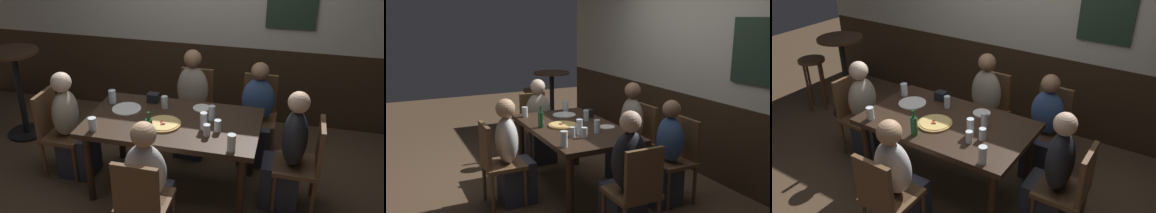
# 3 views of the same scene
# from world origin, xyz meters

# --- Properties ---
(ground_plane) EXTENTS (12.00, 12.00, 0.00)m
(ground_plane) POSITION_xyz_m (0.00, 0.00, 0.00)
(ground_plane) COLOR #4C3826
(wall_back) EXTENTS (6.40, 0.13, 2.60)m
(wall_back) POSITION_xyz_m (0.01, 1.65, 1.30)
(wall_back) COLOR #332316
(wall_back) RESTS_ON ground_plane
(dining_table) EXTENTS (1.59, 0.91, 0.74)m
(dining_table) POSITION_xyz_m (0.00, 0.00, 0.66)
(dining_table) COLOR black
(dining_table) RESTS_ON ground_plane
(chair_right_far) EXTENTS (0.40, 0.40, 0.88)m
(chair_right_far) POSITION_xyz_m (0.70, 0.87, 0.50)
(chair_right_far) COLOR brown
(chair_right_far) RESTS_ON ground_plane
(chair_head_east) EXTENTS (0.40, 0.40, 0.88)m
(chair_head_east) POSITION_xyz_m (1.21, 0.00, 0.50)
(chair_head_east) COLOR brown
(chair_head_east) RESTS_ON ground_plane
(chair_mid_near) EXTENTS (0.40, 0.40, 0.88)m
(chair_mid_near) POSITION_xyz_m (0.00, -0.87, 0.50)
(chair_mid_near) COLOR brown
(chair_mid_near) RESTS_ON ground_plane
(chair_head_west) EXTENTS (0.40, 0.40, 0.88)m
(chair_head_west) POSITION_xyz_m (-1.21, 0.00, 0.50)
(chair_head_west) COLOR brown
(chair_head_west) RESTS_ON ground_plane
(chair_mid_far) EXTENTS (0.40, 0.40, 0.88)m
(chair_mid_far) POSITION_xyz_m (0.00, 0.87, 0.50)
(chair_mid_far) COLOR brown
(chair_mid_far) RESTS_ON ground_plane
(person_right_far) EXTENTS (0.34, 0.37, 1.09)m
(person_right_far) POSITION_xyz_m (0.70, 0.70, 0.46)
(person_right_far) COLOR #2D2D38
(person_right_far) RESTS_ON ground_plane
(person_head_east) EXTENTS (0.37, 0.34, 1.15)m
(person_head_east) POSITION_xyz_m (1.05, 0.00, 0.48)
(person_head_east) COLOR #2D2D38
(person_head_east) RESTS_ON ground_plane
(person_mid_near) EXTENTS (0.34, 0.37, 1.11)m
(person_mid_near) POSITION_xyz_m (0.00, -0.71, 0.47)
(person_mid_near) COLOR #2D2D38
(person_mid_near) RESTS_ON ground_plane
(person_head_west) EXTENTS (0.37, 0.34, 1.10)m
(person_head_west) POSITION_xyz_m (-1.05, 0.00, 0.46)
(person_head_west) COLOR #2D2D38
(person_head_west) RESTS_ON ground_plane
(person_mid_far) EXTENTS (0.34, 0.37, 1.17)m
(person_mid_far) POSITION_xyz_m (-0.00, 0.71, 0.49)
(person_mid_far) COLOR #2D2D38
(person_mid_far) RESTS_ON ground_plane
(pizza) EXTENTS (0.32, 0.32, 0.03)m
(pizza) POSITION_xyz_m (-0.06, -0.10, 0.75)
(pizza) COLOR tan
(pizza) RESTS_ON dining_table
(tumbler_water) EXTENTS (0.06, 0.06, 0.11)m
(tumbler_water) POSITION_xyz_m (0.43, -0.09, 0.79)
(tumbler_water) COLOR silver
(tumbler_water) RESTS_ON dining_table
(pint_glass_stout) EXTENTS (0.06, 0.06, 0.14)m
(pint_glass_stout) POSITION_xyz_m (0.34, 0.10, 0.80)
(pint_glass_stout) COLOR silver
(pint_glass_stout) RESTS_ON dining_table
(pint_glass_pale) EXTENTS (0.07, 0.07, 0.13)m
(pint_glass_pale) POSITION_xyz_m (-0.68, 0.21, 0.80)
(pint_glass_pale) COLOR silver
(pint_glass_pale) RESTS_ON dining_table
(beer_glass_half) EXTENTS (0.06, 0.06, 0.12)m
(beer_glass_half) POSITION_xyz_m (-0.15, 0.23, 0.79)
(beer_glass_half) COLOR silver
(beer_glass_half) RESTS_ON dining_table
(highball_clear) EXTENTS (0.06, 0.06, 0.10)m
(highball_clear) POSITION_xyz_m (0.36, -0.19, 0.79)
(highball_clear) COLOR silver
(highball_clear) RESTS_ON dining_table
(pint_glass_amber) EXTENTS (0.07, 0.07, 0.15)m
(pint_glass_amber) POSITION_xyz_m (0.60, -0.39, 0.81)
(pint_glass_amber) COLOR silver
(pint_glass_amber) RESTS_ON dining_table
(beer_glass_tall) EXTENTS (0.07, 0.07, 0.12)m
(beer_glass_tall) POSITION_xyz_m (-0.63, -0.34, 0.79)
(beer_glass_tall) COLOR silver
(beer_glass_tall) RESTS_ON dining_table
(tumbler_short) EXTENTS (0.06, 0.06, 0.16)m
(tumbler_short) POSITION_xyz_m (0.31, -0.08, 0.81)
(tumbler_short) COLOR silver
(tumbler_short) RESTS_ON dining_table
(beer_bottle_green) EXTENTS (0.06, 0.06, 0.24)m
(beer_bottle_green) POSITION_xyz_m (-0.11, -0.34, 0.83)
(beer_bottle_green) COLOR #194723
(beer_bottle_green) RESTS_ON dining_table
(plate_white_large) EXTENTS (0.28, 0.28, 0.01)m
(plate_white_large) POSITION_xyz_m (-0.50, 0.11, 0.75)
(plate_white_large) COLOR white
(plate_white_large) RESTS_ON dining_table
(plate_white_small) EXTENTS (0.17, 0.17, 0.01)m
(plate_white_small) POSITION_xyz_m (0.20, 0.30, 0.75)
(plate_white_small) COLOR white
(plate_white_small) RESTS_ON dining_table
(condiment_caddy) EXTENTS (0.11, 0.09, 0.09)m
(condiment_caddy) POSITION_xyz_m (-0.30, 0.33, 0.79)
(condiment_caddy) COLOR black
(condiment_caddy) RESTS_ON dining_table
(side_bar_table) EXTENTS (0.56, 0.56, 1.05)m
(side_bar_table) POSITION_xyz_m (-2.01, 0.58, 0.62)
(side_bar_table) COLOR black
(side_bar_table) RESTS_ON ground_plane
(bar_stool) EXTENTS (0.34, 0.34, 0.72)m
(bar_stool) POSITION_xyz_m (-2.46, 0.43, 0.56)
(bar_stool) COLOR #513521
(bar_stool) RESTS_ON ground_plane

